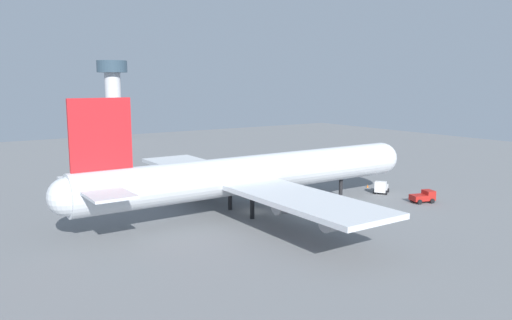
{
  "coord_description": "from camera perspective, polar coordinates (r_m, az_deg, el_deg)",
  "views": [
    {
      "loc": [
        -45.38,
        -66.73,
        21.2
      ],
      "look_at": [
        0.0,
        0.0,
        8.6
      ],
      "focal_mm": 35.18,
      "sensor_mm": 36.0,
      "label": 1
    }
  ],
  "objects": [
    {
      "name": "fuel_truck",
      "position": [
        94.08,
        18.51,
        -3.96
      ],
      "size": [
        4.6,
        3.54,
        2.12
      ],
      "color": "#B21E19",
      "rests_on": "ground_plane"
    },
    {
      "name": "safety_cone_nose",
      "position": [
        104.28,
        12.57,
        -2.91
      ],
      "size": [
        0.4,
        0.4,
        0.57
      ],
      "primitive_type": "cone",
      "color": "orange",
      "rests_on": "ground_plane"
    },
    {
      "name": "baggage_tug",
      "position": [
        115.92,
        -0.54,
        -1.08
      ],
      "size": [
        5.5,
        3.91,
        2.34
      ],
      "color": "#2D5193",
      "rests_on": "ground_plane"
    },
    {
      "name": "maintenance_van",
      "position": [
        99.38,
        14.05,
        -3.04
      ],
      "size": [
        4.19,
        3.77,
        2.42
      ],
      "color": "white",
      "rests_on": "ground_plane"
    },
    {
      "name": "control_tower",
      "position": [
        189.78,
        -15.95,
        7.5
      ],
      "size": [
        10.7,
        10.7,
        28.74
      ],
      "color": "silver",
      "rests_on": "ground_plane"
    },
    {
      "name": "cargo_airplane",
      "position": [
        81.86,
        -0.21,
        -1.64
      ],
      "size": [
        65.3,
        58.69,
        19.12
      ],
      "color": "silver",
      "rests_on": "ground_plane"
    },
    {
      "name": "ground_plane",
      "position": [
        83.43,
        -0.0,
        -5.85
      ],
      "size": [
        261.21,
        261.21,
        0.0
      ],
      "primitive_type": "plane",
      "color": "slate"
    }
  ]
}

